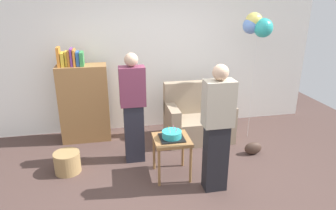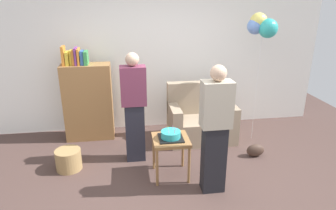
# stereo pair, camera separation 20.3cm
# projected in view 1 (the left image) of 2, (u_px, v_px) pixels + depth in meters

# --- Properties ---
(ground_plane) EXTENTS (8.00, 8.00, 0.00)m
(ground_plane) POSITION_uv_depth(u_px,v_px,m) (180.00, 185.00, 3.98)
(ground_plane) COLOR #4C3833
(wall_back) EXTENTS (6.00, 0.10, 2.70)m
(wall_back) POSITION_uv_depth(u_px,v_px,m) (154.00, 55.00, 5.41)
(wall_back) COLOR silver
(wall_back) RESTS_ON ground_plane
(couch) EXTENTS (1.10, 0.70, 0.96)m
(couch) POSITION_uv_depth(u_px,v_px,m) (198.00, 119.00, 5.21)
(couch) COLOR gray
(couch) RESTS_ON ground_plane
(bookshelf) EXTENTS (0.80, 0.36, 1.60)m
(bookshelf) POSITION_uv_depth(u_px,v_px,m) (84.00, 102.00, 5.03)
(bookshelf) COLOR olive
(bookshelf) RESTS_ON ground_plane
(side_table) EXTENTS (0.48, 0.48, 0.57)m
(side_table) POSITION_uv_depth(u_px,v_px,m) (172.00, 144.00, 4.03)
(side_table) COLOR olive
(side_table) RESTS_ON ground_plane
(birthday_cake) EXTENTS (0.32, 0.32, 0.17)m
(birthday_cake) POSITION_uv_depth(u_px,v_px,m) (172.00, 135.00, 3.98)
(birthday_cake) COLOR black
(birthday_cake) RESTS_ON side_table
(person_blowing_candles) EXTENTS (0.36, 0.22, 1.63)m
(person_blowing_candles) POSITION_uv_depth(u_px,v_px,m) (133.00, 108.00, 4.32)
(person_blowing_candles) COLOR #23232D
(person_blowing_candles) RESTS_ON ground_plane
(person_holding_cake) EXTENTS (0.36, 0.22, 1.63)m
(person_holding_cake) POSITION_uv_depth(u_px,v_px,m) (217.00, 129.00, 3.64)
(person_holding_cake) COLOR black
(person_holding_cake) RESTS_ON ground_plane
(wicker_basket) EXTENTS (0.36, 0.36, 0.30)m
(wicker_basket) POSITION_uv_depth(u_px,v_px,m) (67.00, 162.00, 4.23)
(wicker_basket) COLOR #A88451
(wicker_basket) RESTS_ON ground_plane
(handbag) EXTENTS (0.28, 0.14, 0.20)m
(handbag) POSITION_uv_depth(u_px,v_px,m) (253.00, 148.00, 4.72)
(handbag) COLOR #473328
(handbag) RESTS_ON ground_plane
(balloon_bunch) EXTENTS (0.44, 0.40, 2.11)m
(balloon_bunch) POSITION_uv_depth(u_px,v_px,m) (257.00, 25.00, 4.74)
(balloon_bunch) COLOR silver
(balloon_bunch) RESTS_ON ground_plane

